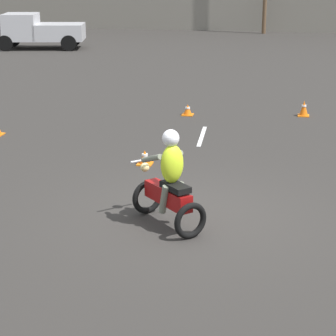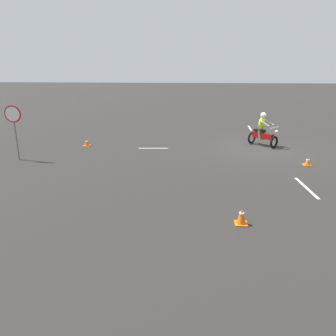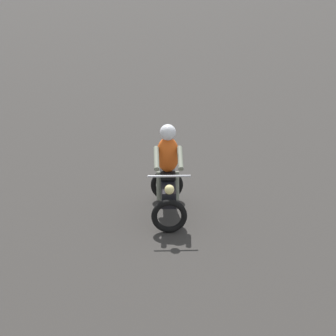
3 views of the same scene
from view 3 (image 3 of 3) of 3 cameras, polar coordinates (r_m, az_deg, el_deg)
The scene contains 1 object.
motorcycle_rider_background at distance 11.34m, azimuth -0.01°, elevation -0.75°, with size 1.54×1.09×1.66m.
Camera 3 is at (-1.38, 17.31, 5.14)m, focal length 70.00 mm.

